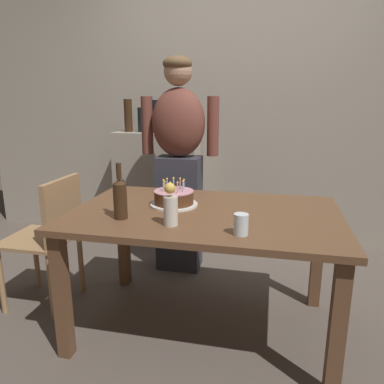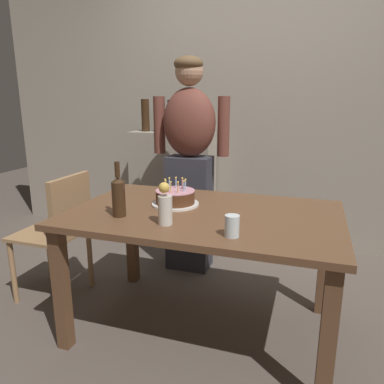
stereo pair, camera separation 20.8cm
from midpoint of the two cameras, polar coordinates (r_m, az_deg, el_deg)
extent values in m
plane|color=#564C44|center=(2.38, -0.82, -20.29)|extent=(10.00, 10.00, 0.00)
cube|color=#9E9384|center=(3.49, 5.14, 13.36)|extent=(5.20, 0.10, 2.60)
cube|color=brown|center=(2.06, -0.89, -3.52)|extent=(1.50, 0.96, 0.03)
cube|color=brown|center=(2.13, -22.40, -14.89)|extent=(0.07, 0.07, 0.70)
cube|color=brown|center=(1.82, 18.54, -19.98)|extent=(0.07, 0.07, 0.70)
cube|color=brown|center=(2.77, -12.76, -7.26)|extent=(0.07, 0.07, 0.70)
cube|color=brown|center=(2.54, 16.75, -9.60)|extent=(0.07, 0.07, 0.70)
cylinder|color=white|center=(2.18, -5.57, -1.98)|extent=(0.28, 0.28, 0.01)
cylinder|color=#512D19|center=(2.17, -5.59, -0.91)|extent=(0.23, 0.23, 0.07)
cylinder|color=#D18E9E|center=(2.16, -5.62, 0.10)|extent=(0.23, 0.23, 0.01)
cylinder|color=#93B7DB|center=(2.21, -5.59, 1.26)|extent=(0.01, 0.01, 0.06)
sphere|color=#F9C64C|center=(2.20, -5.62, 2.13)|extent=(0.01, 0.01, 0.01)
cylinder|color=#93B7DB|center=(2.20, -6.63, 1.15)|extent=(0.01, 0.01, 0.06)
sphere|color=#F9C64C|center=(2.19, -6.66, 2.04)|extent=(0.01, 0.01, 0.01)
cylinder|color=#93B7DB|center=(2.16, -7.23, 0.93)|extent=(0.01, 0.01, 0.06)
sphere|color=#F9C64C|center=(2.15, -7.26, 1.82)|extent=(0.01, 0.01, 0.01)
cylinder|color=#EAB266|center=(2.12, -7.09, 0.67)|extent=(0.01, 0.01, 0.06)
sphere|color=#F9C64C|center=(2.11, -7.12, 1.58)|extent=(0.01, 0.01, 0.01)
cylinder|color=#EAB266|center=(2.09, -6.26, 0.51)|extent=(0.01, 0.01, 0.06)
sphere|color=#F9C64C|center=(2.09, -6.28, 1.44)|extent=(0.01, 0.01, 0.01)
cylinder|color=#EAB266|center=(2.09, -5.11, 0.53)|extent=(0.01, 0.01, 0.06)
sphere|color=#F9C64C|center=(2.08, -5.13, 1.46)|extent=(0.01, 0.01, 0.01)
cylinder|color=#93B7DB|center=(2.12, -4.23, 0.72)|extent=(0.01, 0.01, 0.06)
sphere|color=#F9C64C|center=(2.11, -4.25, 1.63)|extent=(0.01, 0.01, 0.01)
cylinder|color=#93B7DB|center=(2.16, -4.03, 0.98)|extent=(0.01, 0.01, 0.06)
sphere|color=#F9C64C|center=(2.15, -4.05, 1.88)|extent=(0.01, 0.01, 0.01)
cylinder|color=pink|center=(2.19, -4.58, 1.19)|extent=(0.01, 0.01, 0.06)
sphere|color=#F9C64C|center=(2.19, -4.59, 2.07)|extent=(0.01, 0.01, 0.01)
cylinder|color=silver|center=(1.70, 4.19, -5.13)|extent=(0.07, 0.07, 0.10)
cylinder|color=#382314|center=(1.97, -14.12, -1.46)|extent=(0.07, 0.07, 0.19)
cone|color=#382314|center=(1.94, -14.31, 1.57)|extent=(0.07, 0.07, 0.03)
cylinder|color=#382314|center=(1.93, -14.41, 3.16)|extent=(0.03, 0.03, 0.08)
cylinder|color=silver|center=(1.82, -6.61, -3.01)|extent=(0.07, 0.07, 0.15)
sphere|color=#DB6670|center=(1.79, -6.57, 0.34)|extent=(0.04, 0.04, 0.04)
sphere|color=gold|center=(1.79, -6.81, 0.53)|extent=(0.05, 0.05, 0.05)
cube|color=#33333D|center=(2.95, -4.02, -3.39)|extent=(0.34, 0.23, 0.92)
ellipsoid|color=brown|center=(2.81, -4.28, 10.72)|extent=(0.41, 0.27, 0.52)
sphere|color=tan|center=(2.82, -4.43, 18.26)|extent=(0.21, 0.21, 0.21)
ellipsoid|color=brown|center=(2.81, -4.54, 19.35)|extent=(0.21, 0.21, 0.12)
cylinder|color=brown|center=(2.78, 1.13, 10.18)|extent=(0.09, 0.09, 0.44)
cylinder|color=brown|center=(2.93, -9.06, 10.21)|extent=(0.09, 0.09, 0.44)
cube|color=#A37A51|center=(2.66, -24.81, -6.67)|extent=(0.42, 0.42, 0.02)
cube|color=#A37A51|center=(2.49, -21.81, -2.65)|extent=(0.04, 0.40, 0.40)
cylinder|color=#A37A51|center=(2.98, -25.05, -9.36)|extent=(0.04, 0.04, 0.45)
cylinder|color=#A37A51|center=(2.74, -29.65, -12.05)|extent=(0.04, 0.04, 0.45)
cylinder|color=#A37A51|center=(2.79, -19.05, -10.42)|extent=(0.04, 0.04, 0.45)
cylinder|color=#A37A51|center=(2.52, -23.38, -13.55)|extent=(0.04, 0.04, 0.45)
cube|color=#9E9384|center=(3.54, -7.10, 0.69)|extent=(0.79, 0.30, 1.05)
cylinder|color=#382314|center=(3.55, -11.62, 11.60)|extent=(0.08, 0.08, 0.30)
cylinder|color=black|center=(3.50, -9.54, 11.04)|extent=(0.08, 0.08, 0.22)
cylinder|color=black|center=(3.45, -7.45, 11.64)|extent=(0.08, 0.08, 0.29)
cylinder|color=#382314|center=(3.40, -5.28, 11.57)|extent=(0.08, 0.08, 0.28)
cylinder|color=#194723|center=(3.37, -3.05, 11.49)|extent=(0.07, 0.07, 0.27)
camera|label=1|loc=(0.10, -92.86, -0.73)|focal=34.18mm
camera|label=2|loc=(0.10, 87.14, 0.73)|focal=34.18mm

